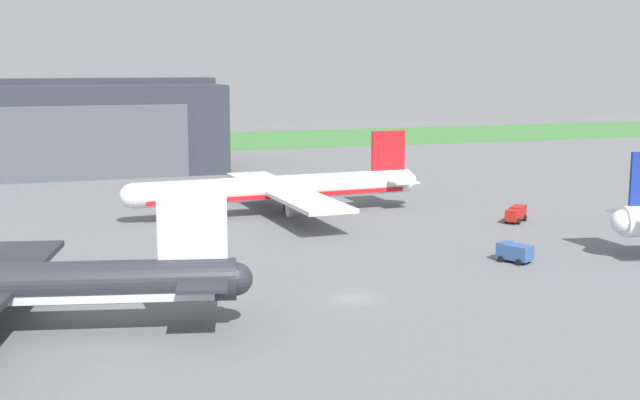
{
  "coord_description": "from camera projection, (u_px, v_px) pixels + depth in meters",
  "views": [
    {
      "loc": [
        -27.09,
        -70.93,
        22.04
      ],
      "look_at": [
        4.09,
        22.51,
        5.73
      ],
      "focal_mm": 46.56,
      "sensor_mm": 36.0,
      "label": 1
    }
  ],
  "objects": [
    {
      "name": "ground_plane",
      "position": [
        354.0,
        299.0,
        78.44
      ],
      "size": [
        440.0,
        440.0,
        0.0
      ],
      "primitive_type": "plane",
      "color": "slate"
    },
    {
      "name": "grass_field_strip",
      "position": [
        147.0,
        143.0,
        230.64
      ],
      "size": [
        440.0,
        56.0,
        0.08
      ],
      "primitive_type": "cube",
      "color": "#3E7A3A",
      "rests_on": "ground_plane"
    },
    {
      "name": "maintenance_hangar",
      "position": [
        43.0,
        127.0,
        170.07
      ],
      "size": [
        70.47,
        36.19,
        18.92
      ],
      "color": "#2D333D",
      "rests_on": "ground_plane"
    },
    {
      "name": "airliner_far_right",
      "position": [
        279.0,
        189.0,
        121.44
      ],
      "size": [
        45.41,
        39.85,
        11.82
      ],
      "color": "silver",
      "rests_on": "ground_plane"
    },
    {
      "name": "baggage_tug",
      "position": [
        516.0,
        213.0,
        116.05
      ],
      "size": [
        4.78,
        4.45,
        2.17
      ],
      "color": "#AD1E19",
      "rests_on": "ground_plane"
    },
    {
      "name": "stair_truck",
      "position": [
        515.0,
        252.0,
        92.66
      ],
      "size": [
        3.53,
        4.22,
        2.13
      ],
      "color": "#335693",
      "rests_on": "ground_plane"
    }
  ]
}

